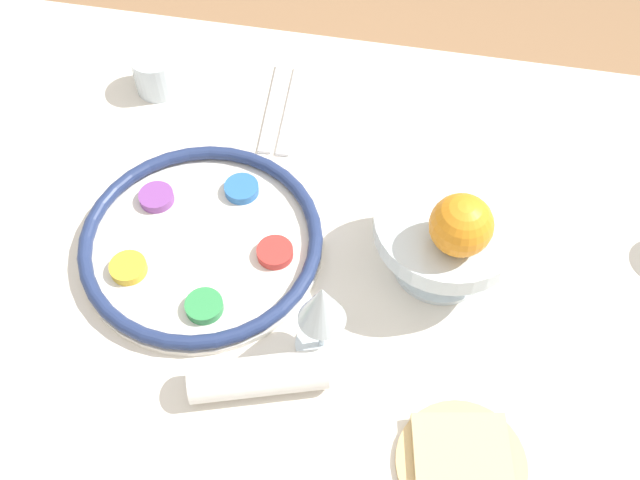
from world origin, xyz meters
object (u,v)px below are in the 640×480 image
at_px(wine_glass, 322,308).
at_px(cup_far, 156,73).
at_px(fruit_stand, 447,230).
at_px(seder_plate, 201,241).
at_px(napkin_roll, 258,376).
at_px(bread_plate, 462,462).
at_px(orange_fruit, 461,225).

xyz_separation_m(wine_glass, cup_far, (-0.35, 0.42, -0.07)).
bearing_deg(wine_glass, fruit_stand, 47.89).
distance_m(seder_plate, napkin_roll, 0.23).
bearing_deg(bread_plate, fruit_stand, 100.81).
relative_size(seder_plate, orange_fruit, 4.34).
relative_size(seder_plate, bread_plate, 2.20).
height_order(bread_plate, cup_far, cup_far).
relative_size(orange_fruit, bread_plate, 0.51).
distance_m(napkin_roll, cup_far, 0.56).
bearing_deg(cup_far, napkin_roll, -59.45).
xyz_separation_m(fruit_stand, napkin_roll, (-0.21, -0.22, -0.06)).
bearing_deg(napkin_roll, orange_fruit, 40.43).
relative_size(fruit_stand, bread_plate, 1.26).
bearing_deg(seder_plate, fruit_stand, 5.72).
height_order(seder_plate, cup_far, cup_far).
height_order(seder_plate, napkin_roll, napkin_roll).
bearing_deg(bread_plate, napkin_roll, 168.04).
distance_m(bread_plate, cup_far, 0.77).
bearing_deg(fruit_stand, seder_plate, -174.28).
height_order(seder_plate, fruit_stand, fruit_stand).
height_order(wine_glass, cup_far, wine_glass).
height_order(napkin_roll, cup_far, cup_far).
xyz_separation_m(seder_plate, wine_glass, (0.19, -0.12, 0.08)).
bearing_deg(seder_plate, cup_far, 118.09).
distance_m(wine_glass, orange_fruit, 0.20).
relative_size(wine_glass, bread_plate, 0.91).
distance_m(wine_glass, cup_far, 0.55).
distance_m(orange_fruit, napkin_roll, 0.31).
height_order(fruit_stand, napkin_roll, fruit_stand).
bearing_deg(napkin_roll, wine_glass, 45.90).
xyz_separation_m(seder_plate, bread_plate, (0.39, -0.24, -0.01)).
bearing_deg(cup_far, wine_glass, -49.69).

